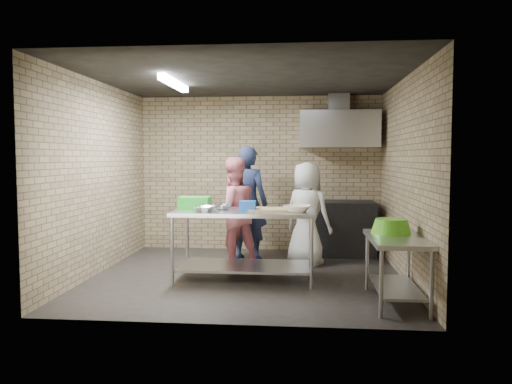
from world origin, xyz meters
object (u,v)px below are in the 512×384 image
blue_tub (248,206)px  woman_white (307,213)px  green_basin (391,226)px  green_crate (195,203)px  side_counter (396,270)px  stove (338,228)px  man_navy (248,203)px  bottle_green (365,135)px  woman_pink (233,212)px  bottle_red (341,134)px  prep_table (245,245)px

blue_tub → woman_white: woman_white is taller
green_basin → green_crate: bearing=162.5°
blue_tub → woman_white: bearing=55.2°
side_counter → stove: (-0.45, 2.75, 0.08)m
side_counter → man_navy: (-1.92, 2.23, 0.53)m
blue_tub → bottle_green: 2.98m
blue_tub → woman_pink: woman_pink is taller
green_crate → bottle_green: 3.34m
green_crate → woman_pink: (0.43, 0.66, -0.20)m
side_counter → stove: size_ratio=1.00×
blue_tub → woman_pink: (-0.32, 0.88, -0.18)m
green_crate → bottle_red: bearing=42.7°
prep_table → blue_tub: size_ratio=9.00×
bottle_red → man_navy: bottle_red is taller
bottle_green → woman_pink: (-2.09, -1.29, -1.20)m
stove → blue_tub: bearing=-124.3°
prep_table → green_crate: green_crate is taller
green_basin → stove: bearing=99.8°
green_crate → bottle_green: bottle_green is taller
prep_table → man_navy: 1.39m
man_navy → woman_white: 0.99m
man_navy → bottle_red: bearing=-135.6°
man_navy → woman_white: (0.94, -0.27, -0.13)m
prep_table → green_crate: 0.90m
man_navy → woman_pink: (-0.17, -0.53, -0.09)m
side_counter → woman_pink: woman_pink is taller
prep_table → stove: 2.28m
green_crate → green_basin: green_crate is taller
blue_tub → bottle_red: bottle_red is taller
prep_table → green_basin: prep_table is taller
bottle_green → green_basin: bearing=-90.4°
bottle_red → bottle_green: size_ratio=1.20×
blue_tub → green_crate: bearing=163.7°
green_basin → bottle_green: 2.98m
prep_table → bottle_red: bottle_red is taller
stove → woman_white: bearing=-123.6°
man_navy → side_counter: bearing=148.5°
stove → blue_tub: blue_tub is taller
stove → woman_white: 1.01m
stove → bottle_green: bearing=28.1°
side_counter → stove: stove is taller
stove → green_crate: bearing=-140.4°
side_counter → bottle_red: bearing=97.6°
bottle_green → woman_pink: 2.73m
man_navy → green_crate: bearing=81.1°
blue_tub → green_basin: bearing=-18.1°
woman_white → green_crate: bearing=62.8°
green_basin → woman_white: woman_white is taller
side_counter → green_basin: bearing=94.6°
stove → green_basin: size_ratio=2.61×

